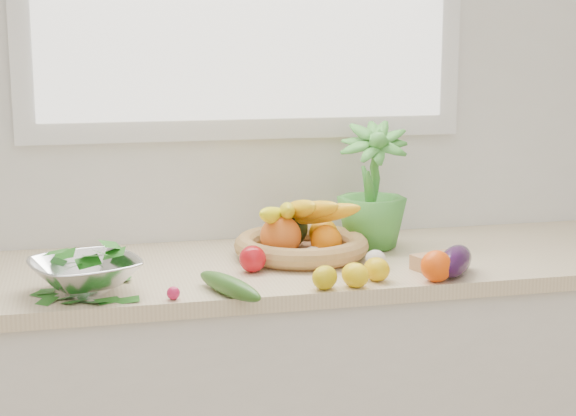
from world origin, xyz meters
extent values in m
cube|color=white|center=(0.00, 2.25, 1.35)|extent=(4.50, 0.02, 2.70)
cube|color=beige|center=(0.00, 1.95, 0.88)|extent=(2.24, 0.62, 0.04)
sphere|color=#FD4C07|center=(0.36, 1.67, 0.94)|extent=(0.09, 0.09, 0.08)
ellipsoid|color=yellow|center=(0.15, 1.67, 0.93)|extent=(0.08, 0.09, 0.06)
ellipsoid|color=gold|center=(0.08, 1.67, 0.93)|extent=(0.09, 0.09, 0.06)
ellipsoid|color=yellow|center=(0.22, 1.71, 0.93)|extent=(0.08, 0.09, 0.06)
sphere|color=#B70E16|center=(-0.06, 1.86, 0.93)|extent=(0.09, 0.09, 0.07)
cube|color=tan|center=(0.41, 1.79, 0.92)|extent=(0.13, 0.08, 0.04)
ellipsoid|color=white|center=(0.11, 1.91, 0.92)|extent=(0.06, 0.06, 0.05)
ellipsoid|color=silver|center=(0.18, 2.01, 0.92)|extent=(0.05, 0.05, 0.04)
ellipsoid|color=silver|center=(0.26, 1.84, 0.92)|extent=(0.07, 0.07, 0.05)
ellipsoid|color=#2B0D32|center=(0.43, 1.71, 0.94)|extent=(0.17, 0.19, 0.08)
ellipsoid|color=#315F1C|center=(-0.15, 1.67, 0.92)|extent=(0.14, 0.26, 0.05)
sphere|color=#CC1949|center=(-0.28, 1.67, 0.92)|extent=(0.04, 0.04, 0.03)
imported|color=green|center=(0.32, 2.04, 1.08)|extent=(0.24, 0.24, 0.35)
cylinder|color=#BC7D53|center=(0.10, 1.99, 0.91)|extent=(0.35, 0.35, 0.01)
torus|color=tan|center=(0.10, 1.99, 0.93)|extent=(0.41, 0.41, 0.06)
sphere|color=orange|center=(0.04, 1.96, 0.97)|extent=(0.12, 0.12, 0.11)
sphere|color=orange|center=(0.16, 1.94, 0.95)|extent=(0.09, 0.09, 0.08)
sphere|color=orange|center=(0.18, 2.04, 0.95)|extent=(0.09, 0.09, 0.08)
ellipsoid|color=black|center=(0.09, 2.06, 0.97)|extent=(0.10, 0.10, 0.11)
ellipsoid|color=#FFF715|center=(0.03, 1.98, 1.02)|extent=(0.16, 0.23, 0.11)
ellipsoid|color=yellow|center=(0.06, 1.99, 1.03)|extent=(0.09, 0.25, 0.11)
ellipsoid|color=yellow|center=(0.09, 1.98, 1.04)|extent=(0.07, 0.25, 0.11)
ellipsoid|color=yellow|center=(0.12, 1.99, 1.03)|extent=(0.14, 0.24, 0.11)
ellipsoid|color=#FFB315|center=(0.16, 1.98, 1.02)|extent=(0.20, 0.21, 0.11)
cylinder|color=white|center=(-0.48, 1.77, 0.91)|extent=(0.13, 0.13, 0.02)
imported|color=silver|center=(-0.48, 1.77, 0.95)|extent=(0.32, 0.32, 0.06)
ellipsoid|color=#256F1B|center=(-0.48, 1.77, 0.99)|extent=(0.24, 0.24, 0.08)
camera|label=1|loc=(-0.48, -0.28, 1.49)|focal=55.00mm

